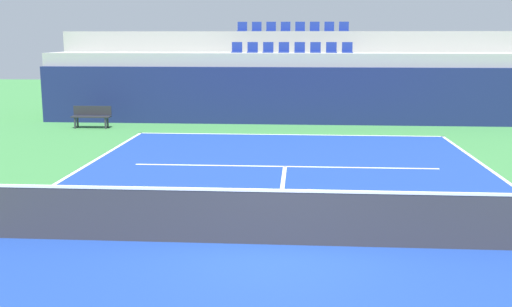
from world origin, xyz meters
The scene contains 12 objects.
ground_plane centered at (0.00, 0.00, 0.00)m, with size 80.00×80.00×0.00m, color #387A3D.
court_surface centered at (0.00, 0.00, 0.01)m, with size 11.00×24.00×0.01m, color navy.
baseline_far centered at (0.00, 11.95, 0.01)m, with size 11.00×0.10×0.00m, color white.
service_line_far centered at (0.00, 6.40, 0.01)m, with size 8.26×0.10×0.00m, color white.
centre_service_line centered at (0.00, 3.20, 0.01)m, with size 0.10×6.40×0.00m, color white.
back_wall centered at (0.00, 14.76, 1.15)m, with size 20.52×0.30×2.29m, color navy.
stands_tier_lower centered at (0.00, 16.11, 1.42)m, with size 20.52×2.40×2.83m, color #9E9E99.
stands_tier_upper centered at (0.00, 18.51, 1.86)m, with size 20.52×2.40×3.73m, color #9E9E99.
seating_row_lower centered at (0.00, 16.20, 2.96)m, with size 5.08×0.44×0.44m.
seating_row_upper centered at (0.00, 18.60, 3.85)m, with size 5.08×0.44×0.44m.
tennis_net centered at (0.00, 0.00, 0.51)m, with size 11.08×0.08×1.07m.
player_bench centered at (-7.68, 13.15, 0.51)m, with size 1.50×0.40×0.85m.
Camera 1 is at (0.40, -9.94, 3.48)m, focal length 43.03 mm.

